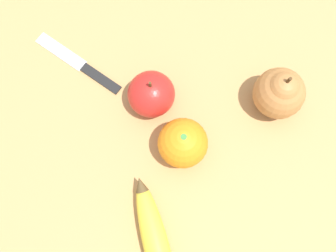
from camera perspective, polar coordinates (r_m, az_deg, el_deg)
ground_plane at (r=0.65m, az=2.91°, el=-2.12°), size 3.00×3.00×0.00m
banana at (r=0.61m, az=-1.63°, el=-17.33°), size 0.22×0.07×0.04m
orange at (r=0.60m, az=2.16°, el=-2.50°), size 0.08×0.08×0.08m
pear at (r=0.65m, az=15.88°, el=4.71°), size 0.08×0.08×0.10m
apple at (r=0.63m, az=-2.45°, el=4.64°), size 0.08×0.08×0.08m
paring_knife at (r=0.70m, az=-12.51°, el=8.64°), size 0.13×0.15×0.01m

